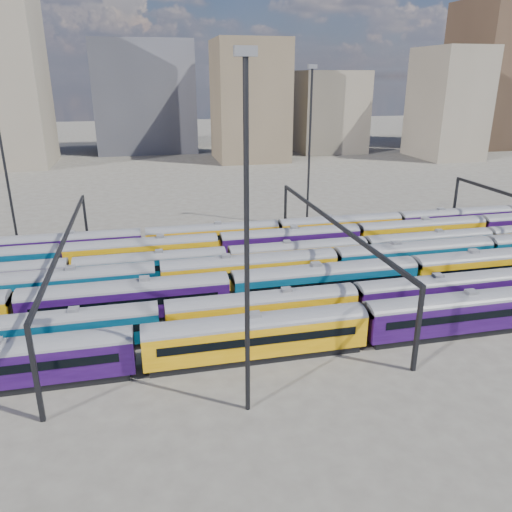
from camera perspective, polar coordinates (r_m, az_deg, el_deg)
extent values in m
plane|color=#46423B|center=(59.41, -0.64, -3.86)|extent=(500.00, 500.00, 0.00)
cube|color=black|center=(46.36, -26.23, -12.97)|extent=(18.93, 2.46, 0.70)
cube|color=#1B0735|center=(45.47, -26.57, -11.05)|extent=(19.92, 2.89, 2.89)
cylinder|color=#4C4C51|center=(44.80, -26.86, -9.46)|extent=(19.92, 2.89, 2.89)
cube|color=black|center=(44.08, -27.05, -11.62)|extent=(17.53, 0.06, 0.75)
cube|color=black|center=(46.55, -26.26, -9.78)|extent=(17.53, 0.06, 0.75)
cube|color=slate|center=(44.45, -27.01, -8.59)|extent=(1.00, 0.90, 0.35)
cube|color=black|center=(45.70, 0.05, -11.16)|extent=(18.93, 2.46, 0.70)
cube|color=#AB7406|center=(44.80, 0.05, -9.20)|extent=(19.92, 2.89, 2.89)
cylinder|color=#4C4C51|center=(44.12, 0.05, -7.56)|extent=(19.92, 2.89, 2.89)
cube|color=black|center=(43.39, 0.49, -9.71)|extent=(17.53, 0.06, 0.75)
cube|color=black|center=(45.89, -0.36, -7.95)|extent=(17.53, 0.06, 0.75)
cube|color=slate|center=(43.77, 0.05, -6.66)|extent=(1.00, 0.90, 0.35)
cube|color=black|center=(53.57, 22.19, -7.82)|extent=(18.93, 2.46, 0.70)
cube|color=#1B0735|center=(52.81, 22.44, -6.09)|extent=(19.92, 2.89, 2.89)
cylinder|color=#4C4C51|center=(52.23, 22.65, -4.66)|extent=(19.92, 2.89, 2.89)
cube|color=black|center=(51.61, 23.40, -6.41)|extent=(17.53, 0.06, 0.75)
cube|color=black|center=(53.74, 21.62, -5.12)|extent=(17.53, 0.06, 0.75)
cube|color=slate|center=(51.93, 22.76, -3.89)|extent=(1.00, 0.90, 0.35)
cube|color=black|center=(50.00, -21.96, -9.86)|extent=(18.01, 2.34, 0.66)
cube|color=#042D45|center=(49.22, -22.22, -8.12)|extent=(18.96, 2.75, 2.75)
cylinder|color=#4C4C51|center=(48.62, -22.43, -6.69)|extent=(18.96, 2.75, 2.75)
cube|color=black|center=(47.85, -22.51, -8.54)|extent=(16.68, 0.06, 0.71)
cube|color=black|center=(50.30, -22.04, -7.06)|extent=(16.68, 0.06, 0.71)
cube|color=slate|center=(48.32, -22.54, -5.91)|extent=(0.95, 0.85, 0.33)
cube|color=black|center=(50.30, 0.74, -8.09)|extent=(18.01, 2.34, 0.66)
cube|color=#AB7406|center=(49.52, 0.75, -6.34)|extent=(18.96, 2.75, 2.75)
cylinder|color=#4C4C51|center=(48.93, 0.75, -4.90)|extent=(18.96, 2.75, 2.75)
cube|color=black|center=(48.16, 1.14, -6.70)|extent=(16.68, 0.06, 0.71)
cube|color=black|center=(50.60, 0.37, -5.33)|extent=(16.68, 0.06, 0.71)
cube|color=slate|center=(48.63, 0.76, -4.11)|extent=(0.95, 0.85, 0.33)
cube|color=black|center=(57.66, 20.08, -5.56)|extent=(18.01, 2.34, 0.66)
cube|color=#1B0735|center=(56.98, 20.28, -4.01)|extent=(18.96, 2.75, 2.75)
cylinder|color=#4C4C51|center=(56.47, 20.45, -2.73)|extent=(18.96, 2.75, 2.75)
cube|color=black|center=(55.81, 21.08, -4.25)|extent=(16.68, 0.06, 0.71)
cube|color=black|center=(57.92, 19.59, -3.18)|extent=(16.68, 0.06, 0.71)
cube|color=slate|center=(56.21, 20.53, -2.04)|extent=(0.95, 0.85, 0.33)
cube|color=black|center=(53.66, -14.35, -6.83)|extent=(19.78, 2.57, 0.73)
cube|color=#1B0735|center=(52.87, -14.52, -5.01)|extent=(20.82, 3.02, 3.02)
cylinder|color=#4C4C51|center=(52.27, -14.66, -3.51)|extent=(20.82, 3.02, 3.02)
cube|color=black|center=(51.33, -14.58, -5.35)|extent=(18.32, 0.06, 0.78)
cube|color=black|center=(54.12, -14.53, -3.99)|extent=(18.32, 0.06, 0.78)
cube|color=slate|center=(51.96, -14.74, -2.69)|extent=(1.04, 0.94, 0.36)
cube|color=black|center=(56.84, 7.79, -4.80)|extent=(19.78, 2.57, 0.73)
cube|color=#042D45|center=(56.09, 7.88, -3.06)|extent=(20.82, 3.02, 3.02)
cylinder|color=#4C4C51|center=(55.53, 7.95, -1.62)|extent=(20.82, 3.02, 3.02)
cube|color=black|center=(54.64, 8.45, -3.31)|extent=(18.32, 0.06, 0.78)
cube|color=black|center=(57.28, 7.36, -2.14)|extent=(18.32, 0.06, 0.78)
cube|color=slate|center=(55.24, 7.99, -0.84)|extent=(1.04, 0.94, 0.36)
cube|color=black|center=(67.08, 25.22, -2.67)|extent=(19.78, 2.57, 0.73)
cube|color=#AB7406|center=(66.45, 25.46, -1.18)|extent=(20.82, 3.02, 3.02)
cylinder|color=#4C4C51|center=(65.97, 25.65, 0.05)|extent=(20.82, 3.02, 3.02)
cube|color=black|center=(65.23, 26.31, -1.34)|extent=(18.32, 0.06, 0.78)
cube|color=black|center=(67.45, 24.73, -0.44)|extent=(18.32, 0.06, 0.78)
cube|color=slate|center=(65.73, 25.75, 0.71)|extent=(1.04, 0.94, 0.36)
cube|color=black|center=(58.95, -21.34, -5.13)|extent=(19.54, 2.53, 0.72)
cube|color=#042D45|center=(58.24, -21.57, -3.48)|extent=(20.56, 2.98, 2.98)
cylinder|color=#4C4C51|center=(57.70, -21.75, -2.12)|extent=(20.56, 2.98, 2.98)
cube|color=black|center=(56.73, -21.81, -3.74)|extent=(18.10, 0.06, 0.77)
cube|color=black|center=(59.49, -21.42, -2.60)|extent=(18.10, 0.06, 0.77)
cube|color=slate|center=(57.43, -21.85, -1.38)|extent=(1.03, 0.93, 0.36)
cube|color=black|center=(59.25, -0.72, -3.55)|extent=(19.54, 2.53, 0.72)
cube|color=#AB7406|center=(58.54, -0.72, -1.89)|extent=(20.56, 2.98, 2.98)
cylinder|color=#4C4C51|center=(58.01, -0.73, -0.52)|extent=(20.56, 2.98, 2.98)
cube|color=black|center=(57.04, -0.40, -2.10)|extent=(18.10, 0.06, 0.77)
cube|color=black|center=(59.79, -1.03, -1.05)|extent=(18.10, 0.06, 0.77)
cube|color=slate|center=(57.73, -0.73, 0.22)|extent=(1.03, 0.93, 0.36)
cube|color=black|center=(66.65, 17.37, -1.77)|extent=(19.54, 2.53, 0.72)
cube|color=#042D45|center=(66.02, 17.54, -0.28)|extent=(20.56, 2.98, 2.98)
cylinder|color=#4C4C51|center=(65.54, 17.67, 0.94)|extent=(20.56, 2.98, 2.98)
cube|color=black|center=(64.69, 18.22, -0.43)|extent=(18.10, 0.06, 0.77)
cube|color=black|center=(67.13, 16.94, 0.44)|extent=(18.10, 0.06, 0.77)
cube|color=slate|center=(65.30, 17.74, 1.60)|extent=(1.03, 0.93, 0.36)
cube|color=black|center=(62.76, -11.72, -2.65)|extent=(17.19, 2.23, 0.63)
cube|color=#042D45|center=(62.17, -11.83, -1.26)|extent=(18.10, 2.62, 2.62)
cylinder|color=#4C4C51|center=(61.72, -11.91, -0.13)|extent=(18.10, 2.62, 2.62)
cube|color=black|center=(60.81, -11.81, -1.43)|extent=(15.93, 0.06, 0.68)
cube|color=black|center=(63.31, -11.88, -0.57)|extent=(15.93, 0.06, 0.68)
cube|color=slate|center=(61.49, -11.96, 0.49)|extent=(0.90, 0.81, 0.32)
cube|color=black|center=(65.56, 4.80, -1.30)|extent=(17.19, 2.23, 0.63)
cube|color=#AB7406|center=(64.99, 4.84, 0.04)|extent=(18.10, 2.62, 2.62)
cylinder|color=#4C4C51|center=(64.56, 4.88, 1.14)|extent=(18.10, 2.62, 2.62)
cube|color=black|center=(63.70, 5.21, -0.09)|extent=(15.93, 0.06, 0.68)
cube|color=black|center=(66.08, 4.51, 0.68)|extent=(15.93, 0.06, 0.68)
cube|color=slate|center=(64.34, 4.90, 1.73)|extent=(0.90, 0.81, 0.32)
cube|color=black|center=(73.19, 18.91, -0.05)|extent=(17.19, 2.23, 0.63)
cube|color=#042D45|center=(72.68, 19.05, 1.16)|extent=(18.10, 2.62, 2.62)
cylinder|color=#4C4C51|center=(72.30, 19.16, 2.14)|extent=(18.10, 2.62, 2.62)
cube|color=black|center=(71.53, 19.62, 1.06)|extent=(15.93, 0.06, 0.68)
cube|color=black|center=(73.66, 18.55, 1.72)|extent=(15.93, 0.06, 0.68)
cube|color=slate|center=(72.10, 19.22, 2.67)|extent=(0.90, 0.81, 0.32)
cube|color=black|center=(67.42, -12.68, -1.10)|extent=(18.51, 2.40, 0.68)
cube|color=#AB7406|center=(66.82, -12.79, 0.30)|extent=(19.48, 2.82, 2.82)
cylinder|color=#4C4C51|center=(66.38, -12.88, 1.45)|extent=(19.48, 2.82, 2.82)
cube|color=black|center=(65.36, -12.79, 0.17)|extent=(17.14, 0.06, 0.73)
cube|color=black|center=(68.07, -12.83, 0.96)|extent=(17.14, 0.06, 0.73)
cube|color=slate|center=(66.15, -12.93, 2.07)|extent=(0.97, 0.88, 0.34)
cube|color=black|center=(70.14, 3.91, 0.19)|extent=(18.51, 2.40, 0.68)
cube|color=#1B0735|center=(69.57, 3.95, 1.55)|extent=(19.48, 2.82, 2.82)
cylinder|color=#4C4C51|center=(69.14, 3.97, 2.66)|extent=(19.48, 2.82, 2.82)
cube|color=black|center=(68.17, 4.30, 1.45)|extent=(17.14, 0.06, 0.73)
cube|color=black|center=(70.77, 3.62, 2.16)|extent=(17.14, 0.06, 0.73)
cube|color=slate|center=(68.93, 3.99, 3.25)|extent=(0.97, 0.88, 0.34)
cube|color=black|center=(78.11, 18.18, 1.28)|extent=(18.51, 2.40, 0.68)
cube|color=#AB7406|center=(77.60, 18.31, 2.51)|extent=(19.48, 2.82, 2.82)
cylinder|color=#4C4C51|center=(77.22, 18.43, 3.51)|extent=(19.48, 2.82, 2.82)
cube|color=black|center=(76.35, 18.88, 2.44)|extent=(17.14, 0.06, 0.73)
cube|color=black|center=(78.68, 17.82, 3.06)|extent=(17.14, 0.06, 0.73)
cube|color=slate|center=(77.02, 18.49, 4.05)|extent=(0.97, 0.88, 0.34)
cube|color=black|center=(72.86, -20.30, -0.30)|extent=(17.99, 2.33, 0.66)
cube|color=#1B0735|center=(72.32, -20.46, 0.97)|extent=(18.93, 2.75, 2.75)
cylinder|color=#4C4C51|center=(71.92, -20.59, 2.00)|extent=(18.93, 2.75, 2.75)
cube|color=black|center=(70.91, -20.62, 0.87)|extent=(16.66, 0.06, 0.71)
cube|color=black|center=(73.54, -20.37, 1.55)|extent=(16.66, 0.06, 0.71)
cube|color=slate|center=(71.71, -20.66, 2.56)|extent=(0.95, 0.85, 0.33)
cube|color=black|center=(72.71, -4.92, 0.87)|extent=(17.99, 2.33, 0.66)
cube|color=#AB7406|center=(72.17, -4.96, 2.15)|extent=(18.93, 2.75, 2.75)
cylinder|color=#4C4C51|center=(71.77, -4.99, 3.19)|extent=(18.93, 2.75, 2.75)
cube|color=black|center=(70.76, -4.81, 2.07)|extent=(16.66, 0.06, 0.71)
cube|color=black|center=(73.39, -5.13, 2.72)|extent=(16.66, 0.06, 0.71)
cube|color=slate|center=(71.56, -5.01, 3.75)|extent=(0.95, 0.85, 0.33)
cube|color=black|center=(77.64, 9.50, 1.91)|extent=(17.99, 2.33, 0.66)
cube|color=#AB7406|center=(77.14, 9.57, 3.11)|extent=(18.93, 2.75, 2.75)
cylinder|color=#4C4C51|center=(76.76, 9.63, 4.09)|extent=(18.93, 2.75, 2.75)
cube|color=black|center=(75.82, 9.97, 3.05)|extent=(16.66, 0.06, 0.71)
cube|color=black|center=(78.28, 9.20, 3.63)|extent=(16.66, 0.06, 0.71)
cube|color=slate|center=(76.57, 9.66, 4.62)|extent=(0.95, 0.85, 0.33)
cube|color=black|center=(86.79, 21.55, 2.69)|extent=(17.99, 2.33, 0.66)
cube|color=#1B0735|center=(86.35, 21.69, 3.77)|extent=(18.93, 2.75, 2.75)
cylinder|color=#4C4C51|center=(86.01, 21.81, 4.64)|extent=(18.93, 2.75, 2.75)
cube|color=black|center=(85.17, 22.23, 3.72)|extent=(16.66, 0.06, 0.71)
cube|color=black|center=(87.37, 21.22, 4.23)|extent=(16.66, 0.06, 0.71)
cube|color=slate|center=(85.84, 21.87, 5.11)|extent=(0.95, 0.85, 0.33)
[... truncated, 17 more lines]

